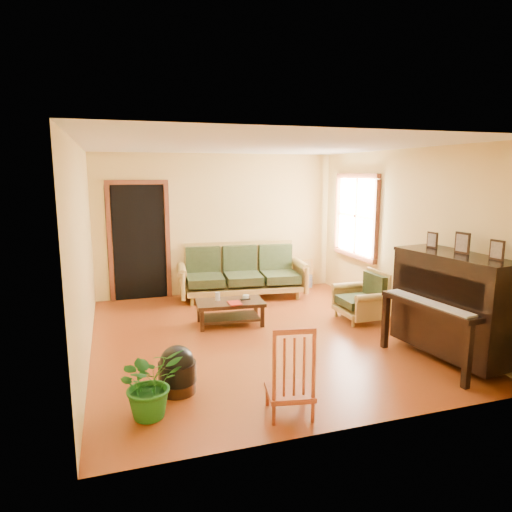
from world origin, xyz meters
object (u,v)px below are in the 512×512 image
object	(u,v)px
piano	(454,307)
potted_plant	(150,382)
sofa	(243,271)
footstool	(177,375)
coffee_table	(230,313)
red_chair	(290,369)
ceramic_crock	(308,281)
armchair	(360,296)

from	to	relation	value
piano	potted_plant	size ratio (longest dim) A/B	2.20
sofa	footstool	distance (m)	3.72
footstool	potted_plant	xyz separation A→B (m)	(-0.30, -0.40, 0.15)
coffee_table	red_chair	distance (m)	2.70
footstool	ceramic_crock	xyz separation A→B (m)	(3.12, 3.69, -0.07)
piano	red_chair	size ratio (longest dim) A/B	1.64
potted_plant	footstool	bearing A→B (deg)	52.74
red_chair	ceramic_crock	bearing A→B (deg)	73.57
red_chair	piano	bearing A→B (deg)	23.97
armchair	footstool	size ratio (longest dim) A/B	1.95
red_chair	coffee_table	bearing A→B (deg)	97.19
piano	potted_plant	bearing A→B (deg)	176.43
armchair	ceramic_crock	xyz separation A→B (m)	(0.09, 2.16, -0.26)
piano	ceramic_crock	size ratio (longest dim) A/B	6.22
sofa	armchair	world-z (taller)	sofa
armchair	potted_plant	distance (m)	3.85
coffee_table	potted_plant	bearing A→B (deg)	-120.41
sofa	footstool	xyz separation A→B (m)	(-1.66, -3.32, -0.30)
red_chair	footstool	bearing A→B (deg)	151.14
red_chair	ceramic_crock	world-z (taller)	red_chair
potted_plant	piano	bearing A→B (deg)	4.01
piano	red_chair	bearing A→B (deg)	-173.25
sofa	piano	bearing A→B (deg)	-58.40
footstool	ceramic_crock	size ratio (longest dim) A/B	1.65
footstool	red_chair	bearing A→B (deg)	-38.51
sofa	ceramic_crock	distance (m)	1.55
ceramic_crock	potted_plant	xyz separation A→B (m)	(-3.42, -4.09, 0.22)
armchair	footstool	xyz separation A→B (m)	(-3.03, -1.52, -0.20)
piano	ceramic_crock	bearing A→B (deg)	85.42
coffee_table	armchair	distance (m)	2.02
red_chair	armchair	bearing A→B (deg)	57.17
sofa	red_chair	xyz separation A→B (m)	(-0.72, -4.07, -0.04)
sofa	ceramic_crock	bearing A→B (deg)	20.16
coffee_table	potted_plant	size ratio (longest dim) A/B	1.48
piano	footstool	size ratio (longest dim) A/B	3.77
ceramic_crock	potted_plant	bearing A→B (deg)	-129.95
coffee_table	sofa	bearing A→B (deg)	66.68
red_chair	potted_plant	size ratio (longest dim) A/B	1.34
armchair	footstool	bearing A→B (deg)	-153.74
armchair	potted_plant	world-z (taller)	armchair
sofa	piano	distance (m)	3.85
footstool	armchair	bearing A→B (deg)	26.68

